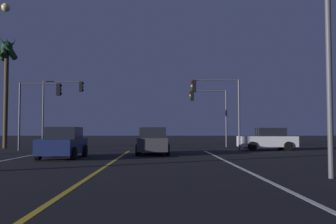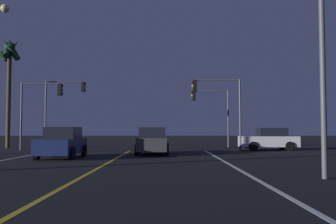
{
  "view_description": "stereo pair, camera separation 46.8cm",
  "coord_description": "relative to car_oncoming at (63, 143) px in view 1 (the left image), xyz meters",
  "views": [
    {
      "loc": [
        2.34,
        -1.08,
        1.53
      ],
      "look_at": [
        2.81,
        24.02,
        2.76
      ],
      "focal_mm": 39.61,
      "sensor_mm": 36.0,
      "label": 1
    },
    {
      "loc": [
        2.81,
        -1.08,
        1.53
      ],
      "look_at": [
        2.81,
        24.02,
        2.76
      ],
      "focal_mm": 39.61,
      "sensor_mm": 36.0,
      "label": 2
    }
  ],
  "objects": [
    {
      "name": "car_crossing_side",
      "position": [
        13.52,
        7.96,
        0.0
      ],
      "size": [
        4.3,
        2.02,
        1.7
      ],
      "rotation": [
        0.0,
        0.0,
        3.14
      ],
      "color": "black",
      "rests_on": "ground"
    },
    {
      "name": "street_lamp_right_near",
      "position": [
        10.19,
        -8.65,
        4.2
      ],
      "size": [
        2.36,
        0.44,
        7.87
      ],
      "rotation": [
        0.0,
        0.0,
        3.14
      ],
      "color": "#4C4C51",
      "rests_on": "ground"
    },
    {
      "name": "lane_center_divider",
      "position": [
        2.99,
        -9.18,
        -0.82
      ],
      "size": [
        0.16,
        32.2,
        0.01
      ],
      "primitive_type": "cube",
      "color": "gold",
      "rests_on": "ground"
    },
    {
      "name": "car_ahead_far",
      "position": [
        4.83,
        3.08,
        0.0
      ],
      "size": [
        2.02,
        4.3,
        1.7
      ],
      "rotation": [
        0.0,
        0.0,
        1.57
      ],
      "color": "black",
      "rests_on": "ground"
    },
    {
      "name": "lane_edge_right",
      "position": [
        8.55,
        -9.18,
        -0.82
      ],
      "size": [
        0.16,
        32.2,
        0.01
      ],
      "primitive_type": "cube",
      "color": "silver",
      "rests_on": "ground"
    },
    {
      "name": "traffic_light_far_right",
      "position": [
        9.58,
        12.92,
        3.02
      ],
      "size": [
        3.4,
        0.36,
        5.14
      ],
      "rotation": [
        0.0,
        0.0,
        3.14
      ],
      "color": "#4C4C51",
      "rests_on": "ground"
    },
    {
      "name": "traffic_light_far_left",
      "position": [
        -3.55,
        12.92,
        3.58
      ],
      "size": [
        3.7,
        0.36,
        5.93
      ],
      "color": "#4C4C51",
      "rests_on": "ground"
    },
    {
      "name": "traffic_light_near_right",
      "position": [
        9.44,
        7.42,
        3.19
      ],
      "size": [
        3.72,
        0.36,
        5.35
      ],
      "rotation": [
        0.0,
        0.0,
        3.14
      ],
      "color": "#4C4C51",
      "rests_on": "ground"
    },
    {
      "name": "car_oncoming",
      "position": [
        0.0,
        0.0,
        0.0
      ],
      "size": [
        2.02,
        4.3,
        1.7
      ],
      "rotation": [
        0.0,
        0.0,
        -1.57
      ],
      "color": "black",
      "rests_on": "ground"
    },
    {
      "name": "palm_tree_left_far",
      "position": [
        -7.86,
        11.22,
        6.8
      ],
      "size": [
        1.99,
        2.13,
        9.6
      ],
      "color": "#473826",
      "rests_on": "ground"
    },
    {
      "name": "traffic_light_near_left",
      "position": [
        -3.69,
        7.42,
        2.97
      ],
      "size": [
        3.21,
        0.36,
        5.07
      ],
      "color": "#4C4C51",
      "rests_on": "ground"
    }
  ]
}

